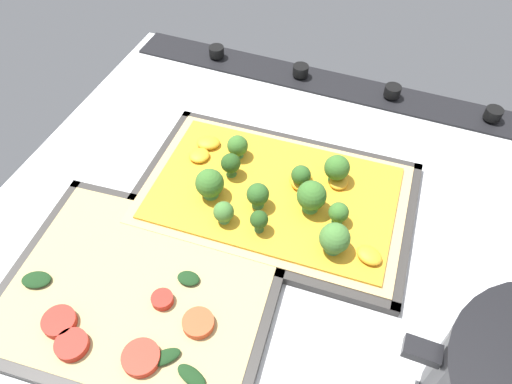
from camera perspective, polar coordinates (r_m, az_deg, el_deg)
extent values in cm
cube|color=silver|center=(68.24, 3.75, -4.00)|extent=(82.27, 69.43, 3.00)
cube|color=black|center=(88.74, 10.40, 12.15)|extent=(78.98, 7.00, 0.80)
cylinder|color=black|center=(88.54, 26.21, 8.29)|extent=(2.80, 2.80, 1.80)
cylinder|color=black|center=(87.39, 15.81, 11.40)|extent=(2.80, 2.80, 1.80)
cylinder|color=black|center=(89.31, 5.28, 14.11)|extent=(2.80, 2.80, 1.80)
cylinder|color=black|center=(94.11, -4.69, 16.21)|extent=(2.80, 2.80, 1.80)
cube|color=#33302D|center=(68.89, 2.11, -0.83)|extent=(39.72, 26.83, 0.50)
cube|color=#33302D|center=(76.54, 4.76, 5.94)|extent=(38.66, 2.92, 1.30)
cube|color=#33302D|center=(61.92, -1.18, -8.72)|extent=(38.66, 2.92, 1.30)
cube|color=#33302D|center=(68.00, 17.41, -4.44)|extent=(2.32, 25.15, 1.30)
cube|color=#33302D|center=(74.04, -11.88, 2.93)|extent=(2.32, 25.15, 1.30)
cube|color=tan|center=(68.31, 2.13, -0.43)|extent=(37.22, 24.32, 1.00)
cube|color=gold|center=(67.77, 2.14, -0.05)|extent=(34.22, 21.92, 0.40)
cone|color=#5B9F46|center=(69.51, 9.33, 1.77)|extent=(1.98, 1.98, 1.17)
sphere|color=#386B28|center=(68.11, 9.53, 2.86)|extent=(3.60, 3.60, 3.60)
cone|color=#5B9F46|center=(67.08, -5.37, -0.06)|extent=(2.17, 2.17, 1.03)
sphere|color=#386B28|center=(65.57, -5.50, 1.07)|extent=(3.95, 3.95, 3.95)
cone|color=#4D8B3F|center=(68.16, 4.95, 1.17)|extent=(1.51, 1.51, 1.23)
sphere|color=#2D5B23|center=(66.94, 5.04, 2.10)|extent=(2.75, 2.75, 2.75)
cone|color=#427635|center=(69.38, -2.95, 2.47)|extent=(1.55, 1.55, 1.26)
sphere|color=#264C1C|center=(68.15, -3.01, 3.43)|extent=(2.81, 2.81, 2.81)
cone|color=#5B9F46|center=(65.59, 6.42, -1.59)|extent=(2.19, 2.19, 1.25)
sphere|color=#386B28|center=(63.96, 6.58, -0.40)|extent=(3.99, 3.99, 3.99)
cone|color=#5B9F46|center=(72.08, -2.15, 4.58)|extent=(1.69, 1.69, 0.90)
sphere|color=#386B28|center=(70.95, -2.19, 5.49)|extent=(3.08, 3.08, 3.08)
cone|color=#427635|center=(63.01, 0.36, -4.09)|extent=(1.31, 1.31, 1.29)
sphere|color=#264C1C|center=(61.78, 0.36, -3.25)|extent=(2.39, 2.39, 2.39)
cone|color=#68AD54|center=(62.18, 9.05, -6.40)|extent=(2.15, 2.15, 0.93)
sphere|color=#427533|center=(60.61, 9.27, -5.38)|extent=(3.90, 3.90, 3.90)
cone|color=#4D8B3F|center=(65.55, 0.21, -1.24)|extent=(1.68, 1.68, 1.18)
sphere|color=#2D5B23|center=(64.21, 0.22, -0.26)|extent=(3.06, 3.06, 3.06)
cone|color=#5B9F46|center=(64.83, 9.56, -3.18)|extent=(1.47, 1.47, 0.96)
sphere|color=#386B28|center=(63.67, 9.73, -2.37)|extent=(2.68, 2.68, 2.68)
cone|color=#68AD54|center=(64.25, -3.78, -3.13)|extent=(1.52, 1.52, 0.80)
sphere|color=#427533|center=(63.11, -3.84, -2.34)|extent=(2.76, 2.76, 2.76)
ellipsoid|color=gold|center=(69.13, 9.73, 1.14)|extent=(3.06, 3.23, 0.99)
ellipsoid|color=gold|center=(72.22, -6.71, 4.32)|extent=(4.26, 4.27, 1.07)
ellipsoid|color=gold|center=(73.89, -5.64, 5.80)|extent=(4.28, 3.87, 1.23)
ellipsoid|color=gold|center=(68.52, 5.16, 1.48)|extent=(4.62, 4.98, 1.40)
ellipsoid|color=gold|center=(62.30, 13.23, -7.28)|extent=(4.08, 3.67, 1.17)
cube|color=#33302D|center=(62.20, -13.45, -11.33)|extent=(35.29, 29.62, 0.50)
cube|color=#33302D|center=(67.86, -9.06, -2.18)|extent=(33.02, 4.13, 1.30)
cube|color=#33302D|center=(58.24, 1.15, -15.22)|extent=(3.58, 26.79, 1.30)
cube|color=#33302D|center=(69.05, -25.50, -7.18)|extent=(3.58, 26.79, 1.30)
cube|color=tan|center=(61.60, -13.57, -11.01)|extent=(32.69, 27.02, 0.90)
cylinder|color=#B22319|center=(59.40, -20.90, -16.48)|extent=(3.71, 3.71, 1.00)
cylinder|color=#D14723|center=(57.24, -6.83, -15.09)|extent=(3.67, 3.67, 1.00)
cylinder|color=#B22319|center=(61.19, -22.19, -13.97)|extent=(3.88, 3.88, 1.00)
cylinder|color=red|center=(56.67, -13.40, -18.48)|extent=(4.21, 4.21, 1.00)
cylinder|color=#B22319|center=(59.21, -10.99, -12.33)|extent=(2.61, 2.61, 1.00)
ellipsoid|color=#193819|center=(60.23, -7.98, -10.05)|extent=(2.90, 2.15, 0.60)
ellipsoid|color=#193819|center=(55.13, -7.62, -20.70)|extent=(4.00, 2.65, 0.60)
ellipsoid|color=#193819|center=(65.28, -24.49, -9.39)|extent=(4.16, 3.40, 0.60)
ellipsoid|color=#193819|center=(56.30, -10.81, -18.60)|extent=(3.87, 3.81, 0.60)
cube|color=black|center=(50.68, 19.00, -17.30)|extent=(3.60, 2.00, 1.20)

